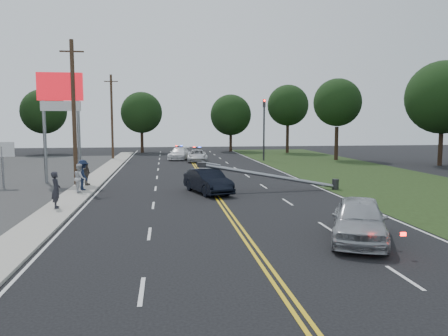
{
  "coord_description": "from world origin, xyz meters",
  "views": [
    {
      "loc": [
        -3.04,
        -19.27,
        4.43
      ],
      "look_at": [
        0.46,
        6.48,
        1.7
      ],
      "focal_mm": 35.0,
      "sensor_mm": 36.0,
      "label": 1
    }
  ],
  "objects": [
    {
      "name": "tree_13",
      "position": [
        24.95,
        21.94,
        6.93
      ],
      "size": [
        7.37,
        7.37,
        10.62
      ],
      "color": "black",
      "rests_on": "ground"
    },
    {
      "name": "tree_9",
      "position": [
        16.96,
        29.75,
        6.71
      ],
      "size": [
        5.55,
        5.55,
        9.5
      ],
      "color": "black",
      "rests_on": "ground"
    },
    {
      "name": "waiting_sedan",
      "position": [
        4.12,
        -4.11,
        0.82
      ],
      "size": [
        3.69,
        5.19,
        1.64
      ],
      "primitive_type": "imported",
      "rotation": [
        0.0,
        0.0,
        -0.41
      ],
      "color": "#A2A5AA",
      "rests_on": "ground"
    },
    {
      "name": "fallen_streetlight",
      "position": [
        4.19,
        8.0,
        0.92
      ],
      "size": [
        9.36,
        0.44,
        1.91
      ],
      "color": "#2D2D30",
      "rests_on": "ground"
    },
    {
      "name": "bystander_c",
      "position": [
        -8.24,
        9.29,
        1.09
      ],
      "size": [
        1.22,
        1.44,
        1.94
      ],
      "primitive_type": "imported",
      "rotation": [
        0.0,
        0.0,
        2.06
      ],
      "color": "#18223C",
      "rests_on": "sidewalk"
    },
    {
      "name": "bystander_a",
      "position": [
        -8.5,
        3.37,
        1.05
      ],
      "size": [
        0.57,
        0.75,
        1.85
      ],
      "primitive_type": "imported",
      "rotation": [
        0.0,
        0.0,
        1.77
      ],
      "color": "#24242B",
      "rests_on": "sidewalk"
    },
    {
      "name": "tree_7",
      "position": [
        6.95,
        46.6,
        5.52
      ],
      "size": [
        6.19,
        6.19,
        8.63
      ],
      "color": "black",
      "rests_on": "ground"
    },
    {
      "name": "pylon_sign",
      "position": [
        -10.5,
        14.0,
        6.0
      ],
      "size": [
        3.2,
        0.35,
        8.0
      ],
      "color": "gray",
      "rests_on": "ground"
    },
    {
      "name": "ground",
      "position": [
        0.0,
        0.0,
        0.0
      ],
      "size": [
        120.0,
        120.0,
        0.0
      ],
      "primitive_type": "plane",
      "color": "black",
      "rests_on": "ground"
    },
    {
      "name": "tree_5",
      "position": [
        -19.61,
        44.4,
        5.89
      ],
      "size": [
        6.17,
        6.17,
        8.99
      ],
      "color": "black",
      "rests_on": "ground"
    },
    {
      "name": "sidewalk",
      "position": [
        -8.4,
        10.0,
        0.06
      ],
      "size": [
        1.8,
        70.0,
        0.12
      ],
      "primitive_type": "cube",
      "color": "#A5A095",
      "rests_on": "ground"
    },
    {
      "name": "small_sign",
      "position": [
        -14.0,
        12.0,
        2.33
      ],
      "size": [
        1.6,
        0.14,
        3.1
      ],
      "color": "gray",
      "rests_on": "ground"
    },
    {
      "name": "centerline_yellow",
      "position": [
        0.0,
        10.0,
        0.01
      ],
      "size": [
        0.36,
        80.0,
        0.0
      ],
      "primitive_type": "cube",
      "color": "gold",
      "rests_on": "ground"
    },
    {
      "name": "grass_verge",
      "position": [
        13.5,
        10.0,
        0.01
      ],
      "size": [
        12.0,
        80.0,
        0.01
      ],
      "primitive_type": "cube",
      "color": "black",
      "rests_on": "ground"
    },
    {
      "name": "emergency_a",
      "position": [
        0.55,
        29.79,
        0.67
      ],
      "size": [
        2.42,
        4.9,
        1.34
      ],
      "primitive_type": "imported",
      "rotation": [
        0.0,
        0.0,
        -0.04
      ],
      "color": "silver",
      "rests_on": "ground"
    },
    {
      "name": "utility_pole_mid",
      "position": [
        -9.2,
        12.0,
        5.08
      ],
      "size": [
        1.6,
        0.28,
        10.0
      ],
      "color": "#382619",
      "rests_on": "ground"
    },
    {
      "name": "traffic_signal",
      "position": [
        8.3,
        30.0,
        4.21
      ],
      "size": [
        0.28,
        0.41,
        7.05
      ],
      "color": "#2D2D30",
      "rests_on": "ground"
    },
    {
      "name": "bystander_d",
      "position": [
        -8.41,
        11.47,
        0.92
      ],
      "size": [
        0.62,
        1.0,
        1.59
      ],
      "primitive_type": "imported",
      "rotation": [
        0.0,
        0.0,
        1.3
      ],
      "color": "#574E46",
      "rests_on": "sidewalk"
    },
    {
      "name": "bystander_b",
      "position": [
        -8.28,
        8.46,
        1.0
      ],
      "size": [
        0.82,
        0.97,
        1.76
      ],
      "primitive_type": "imported",
      "rotation": [
        0.0,
        0.0,
        1.76
      ],
      "color": "silver",
      "rests_on": "sidewalk"
    },
    {
      "name": "crashed_sedan",
      "position": [
        -0.4,
        7.67,
        0.76
      ],
      "size": [
        2.93,
        4.86,
        1.51
      ],
      "primitive_type": "imported",
      "rotation": [
        0.0,
        0.0,
        0.31
      ],
      "color": "black",
      "rests_on": "ground"
    },
    {
      "name": "utility_pole_far",
      "position": [
        -9.2,
        34.0,
        5.08
      ],
      "size": [
        1.6,
        0.28,
        10.0
      ],
      "color": "#382619",
      "rests_on": "ground"
    },
    {
      "name": "emergency_b",
      "position": [
        -1.37,
        32.99,
        0.71
      ],
      "size": [
        3.07,
        5.22,
        1.42
      ],
      "primitive_type": "imported",
      "rotation": [
        0.0,
        0.0,
        -0.23
      ],
      "color": "white",
      "rests_on": "ground"
    },
    {
      "name": "tree_8",
      "position": [
        14.64,
        42.31,
        6.84
      ],
      "size": [
        5.89,
        5.89,
        9.81
      ],
      "color": "black",
      "rests_on": "ground"
    },
    {
      "name": "tree_6",
      "position": [
        -6.34,
        45.78,
        5.83
      ],
      "size": [
        5.98,
        5.98,
        8.83
      ],
      "color": "black",
      "rests_on": "ground"
    }
  ]
}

